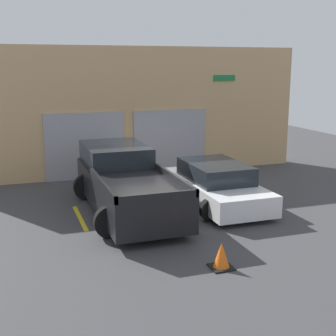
% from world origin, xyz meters
% --- Properties ---
extents(ground_plane, '(28.00, 28.00, 0.00)m').
position_xyz_m(ground_plane, '(0.00, 0.00, 0.00)').
color(ground_plane, '#3D3D3F').
extents(shophouse_building, '(13.36, 0.68, 4.76)m').
position_xyz_m(shophouse_building, '(-0.01, 3.29, 2.35)').
color(shophouse_building, tan).
rests_on(shophouse_building, ground).
extents(pickup_truck, '(2.56, 5.58, 1.72)m').
position_xyz_m(pickup_truck, '(-1.36, -1.18, 0.82)').
color(pickup_truck, black).
rests_on(pickup_truck, ground).
extents(sedan_white, '(2.19, 4.34, 1.25)m').
position_xyz_m(sedan_white, '(1.36, -1.44, 0.59)').
color(sedan_white, white).
rests_on(sedan_white, ground).
extents(parking_stripe_far_left, '(0.12, 2.20, 0.01)m').
position_xyz_m(parking_stripe_far_left, '(-2.72, -1.47, 0.00)').
color(parking_stripe_far_left, gold).
rests_on(parking_stripe_far_left, ground).
extents(parking_stripe_left, '(0.12, 2.20, 0.01)m').
position_xyz_m(parking_stripe_left, '(0.00, -1.47, 0.00)').
color(parking_stripe_left, gold).
rests_on(parking_stripe_left, ground).
extents(parking_stripe_centre, '(0.12, 2.20, 0.01)m').
position_xyz_m(parking_stripe_centre, '(2.72, -1.47, 0.00)').
color(parking_stripe_centre, gold).
rests_on(parking_stripe_centre, ground).
extents(traffic_cone, '(0.47, 0.47, 0.55)m').
position_xyz_m(traffic_cone, '(-0.45, -5.64, 0.25)').
color(traffic_cone, black).
rests_on(traffic_cone, ground).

